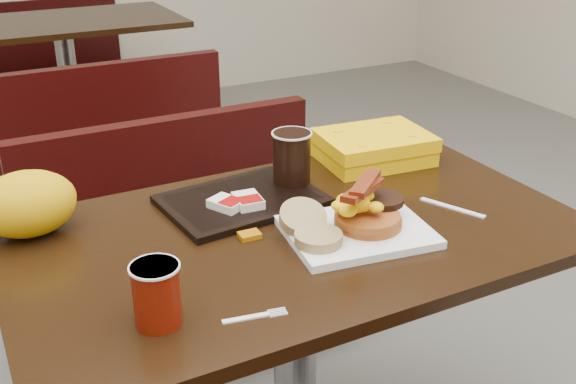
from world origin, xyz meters
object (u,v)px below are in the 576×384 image
bench_far_n (48,64)px  paper_bag (27,204)px  bench_near_n (192,246)px  knife (452,208)px  table_near (295,370)px  platter (357,232)px  coffee_cup_far (292,157)px  clamshell (374,147)px  table_far (70,90)px  bench_far_s (102,132)px  hashbrown_sleeve_right (248,201)px  pancake_stack (368,219)px  coffee_cup_near (157,295)px  hashbrown_sleeve_left (226,204)px  tray (242,200)px  fork (246,318)px

bench_far_n → paper_bag: 3.14m
bench_near_n → knife: size_ratio=6.44×
table_near → platter: 0.41m
coffee_cup_far → clamshell: bearing=10.8°
table_near → knife: knife is taller
table_far → paper_bag: paper_bag is taller
table_far → bench_far_s: table_far is taller
hashbrown_sleeve_right → pancake_stack: bearing=-43.2°
pancake_stack → clamshell: clamshell is taller
knife → bench_far_s: bearing=165.6°
coffee_cup_near → knife: size_ratio=0.71×
bench_near_n → hashbrown_sleeve_left: size_ratio=13.83×
hashbrown_sleeve_right → paper_bag: size_ratio=0.38×
table_near → clamshell: bearing=34.3°
pancake_stack → coffee_cup_far: bearing=97.1°
pancake_stack → tray: size_ratio=0.41×
tray → coffee_cup_far: 0.16m
hashbrown_sleeve_right → coffee_cup_far: (0.15, 0.07, 0.05)m
platter → knife: (0.26, 0.01, -0.01)m
coffee_cup_near → bench_far_s: bearing=80.2°
table_near → table_far: 2.60m
bench_near_n → table_far: size_ratio=0.83×
paper_bag → platter: bearing=-28.0°
bench_near_n → platter: 0.89m
table_far → hashbrown_sleeve_left: size_ratio=16.59×
table_near → bench_far_s: table_near is taller
table_near → bench_far_n: bearing=90.0°
platter → pancake_stack: 0.04m
table_near → table_far: bearing=90.0°
bench_far_s → coffee_cup_near: size_ratio=9.06×
knife → hashbrown_sleeve_right: 0.46m
table_near → coffee_cup_near: (-0.36, -0.19, 0.43)m
knife → hashbrown_sleeve_right: size_ratio=2.06×
table_near → bench_near_n: (0.00, 0.70, -0.02)m
bench_far_s → bench_far_n: (0.00, 1.40, 0.00)m
pancake_stack → clamshell: bearing=54.4°
coffee_cup_far → table_near: bearing=-115.2°
tray → knife: bearing=-35.8°
table_far → hashbrown_sleeve_right: 2.51m
paper_bag → coffee_cup_near: bearing=-71.9°
coffee_cup_far → hashbrown_sleeve_right: bearing=-154.0°
platter → hashbrown_sleeve_left: hashbrown_sleeve_left is taller
fork → hashbrown_sleeve_right: 0.41m
coffee_cup_far → paper_bag: 0.59m
bench_far_n → bench_far_s: bearing=-90.0°
pancake_stack → coffee_cup_near: size_ratio=1.29×
table_near → fork: bearing=-132.5°
platter → clamshell: 0.42m
coffee_cup_far → bench_far_s: bearing=93.1°
platter → hashbrown_sleeve_right: 0.26m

